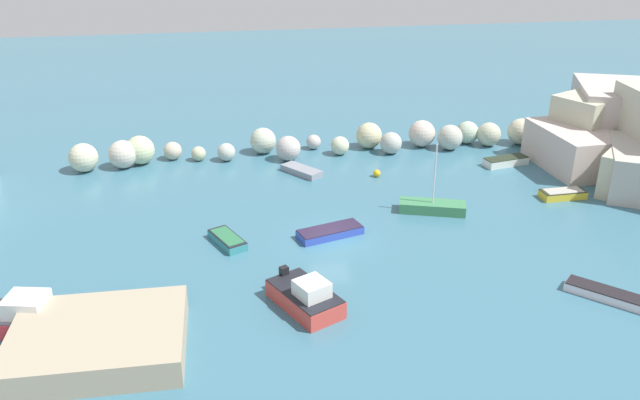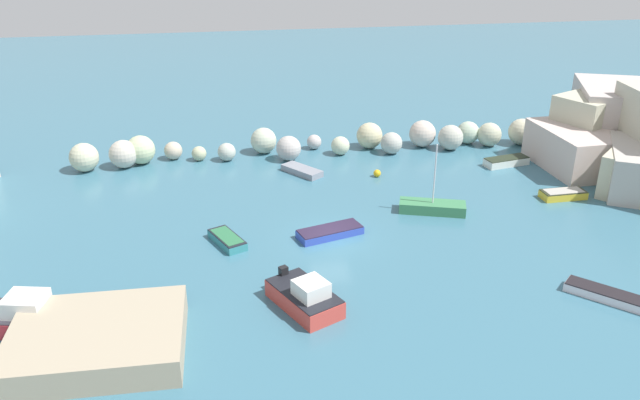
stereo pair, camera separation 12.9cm
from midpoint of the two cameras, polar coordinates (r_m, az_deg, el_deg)
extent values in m
plane|color=#3B6D83|center=(40.45, 0.86, -3.47)|extent=(160.00, 160.00, 0.00)
cube|color=beige|center=(55.23, 21.69, 4.30)|extent=(5.43, 7.74, 3.21)
cube|color=#BCBA9F|center=(59.32, 23.52, 6.33)|extent=(9.62, 7.40, 5.23)
cube|color=#BEB1AC|center=(60.23, 25.64, 6.45)|extent=(10.93, 10.88, 5.73)
sphere|color=beige|center=(54.00, -20.36, 3.55)|extent=(2.28, 2.28, 2.28)
sphere|color=beige|center=(53.78, -17.20, 3.90)|extent=(2.26, 2.26, 2.26)
sphere|color=beige|center=(54.25, -15.78, 4.30)|extent=(2.35, 2.35, 2.35)
sphere|color=beige|center=(54.72, -13.03, 4.29)|extent=(1.49, 1.49, 1.49)
sphere|color=#B9BC94|center=(54.04, -10.82, 4.07)|extent=(1.21, 1.21, 1.21)
sphere|color=#B4BAAC|center=(53.60, -8.41, 4.24)|extent=(1.49, 1.49, 1.49)
sphere|color=beige|center=(54.90, -5.15, 5.28)|extent=(2.20, 2.20, 2.20)
sphere|color=#B9B2AD|center=(53.11, -2.92, 4.61)|extent=(2.06, 2.06, 2.06)
sphere|color=#BCB3B0|center=(55.82, -0.64, 5.19)|extent=(1.26, 1.26, 1.26)
sphere|color=beige|center=(54.45, 1.71, 4.86)|extent=(1.57, 1.57, 1.57)
sphere|color=beige|center=(56.08, 4.31, 5.75)|extent=(2.25, 2.25, 2.25)
sphere|color=#B1B3A8|center=(54.95, 6.26, 5.06)|extent=(1.85, 1.85, 1.85)
sphere|color=beige|center=(57.01, 8.99, 5.86)|extent=(2.32, 2.32, 2.32)
sphere|color=#B6B6A7|center=(56.67, 11.42, 5.49)|extent=(2.17, 2.17, 2.17)
sphere|color=#B2C5AB|center=(58.63, 12.91, 5.88)|extent=(1.99, 1.99, 1.99)
sphere|color=#BBBDA0|center=(58.39, 14.72, 5.67)|extent=(2.08, 2.08, 2.08)
sphere|color=beige|center=(59.53, 17.37, 5.83)|extent=(2.31, 2.31, 2.31)
cube|color=tan|center=(32.03, -19.22, -11.69)|extent=(8.04, 6.42, 1.40)
sphere|color=gold|center=(50.04, 5.00, 2.39)|extent=(0.58, 0.58, 0.58)
cube|color=#3C8353|center=(44.53, 9.86, -0.62)|extent=(4.71, 2.84, 0.73)
cylinder|color=silver|center=(43.58, 10.09, 2.31)|extent=(0.10, 0.10, 4.18)
cube|color=#C84238|center=(33.62, -1.46, -8.78)|extent=(3.81, 4.79, 0.94)
cube|color=black|center=(33.35, -1.47, -8.06)|extent=(3.74, 4.70, 0.06)
cube|color=silver|center=(32.69, -0.85, -7.93)|extent=(2.01, 2.01, 0.88)
cube|color=black|center=(34.66, -3.33, -6.32)|extent=(0.55, 0.51, 0.50)
cube|color=red|center=(35.61, -25.81, -9.55)|extent=(5.87, 3.51, 0.82)
cube|color=#2D2A32|center=(35.39, -25.94, -8.95)|extent=(5.76, 3.44, 0.06)
cube|color=silver|center=(34.75, -24.75, -8.46)|extent=(2.23, 2.08, 0.96)
cube|color=gold|center=(49.29, 20.71, 0.46)|extent=(3.24, 1.38, 0.51)
cube|color=#2C3221|center=(49.19, 20.76, 0.77)|extent=(3.17, 1.35, 0.06)
cube|color=#ADA89E|center=(49.18, 20.76, 0.78)|extent=(2.75, 1.17, 0.08)
cube|color=white|center=(54.37, 16.13, 3.31)|extent=(3.85, 1.95, 0.59)
cube|color=#262F20|center=(54.26, 16.17, 3.63)|extent=(3.77, 1.91, 0.06)
cube|color=#324CBB|center=(40.71, 0.82, -2.90)|extent=(4.41, 2.57, 0.48)
cube|color=#281E35|center=(40.59, 0.82, -2.56)|extent=(4.32, 2.51, 0.06)
cube|color=teal|center=(40.17, -8.32, -3.57)|extent=(2.40, 3.33, 0.47)
cube|color=black|center=(40.05, -8.35, -3.23)|extent=(2.35, 3.26, 0.06)
cube|color=#2D7047|center=(40.05, -8.35, -3.22)|extent=(2.04, 2.83, 0.08)
cube|color=gray|center=(50.49, -1.72, 2.62)|extent=(3.12, 3.55, 0.49)
cube|color=white|center=(37.58, 24.25, -7.76)|extent=(3.92, 4.01, 0.45)
cube|color=black|center=(37.45, 24.32, -7.42)|extent=(3.84, 3.93, 0.06)
camera|label=1|loc=(0.06, -90.09, -0.04)|focal=35.98mm
camera|label=2|loc=(0.06, 89.91, 0.04)|focal=35.98mm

